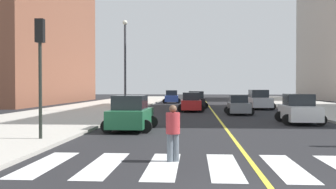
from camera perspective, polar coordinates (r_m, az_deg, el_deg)
The scene contains 14 objects.
sidewalk_kerb_west at distance 29.37m, azimuth -16.91°, elevation -3.35°, with size 10.00×120.00×0.15m, color #B2ADA3.
crosswalk_paint at distance 11.74m, azimuth 12.74°, elevation -10.44°, with size 13.50×4.00×0.01m.
lane_divider_paint at distance 47.45m, azimuth 6.06°, elevation -1.68°, with size 0.16×80.00×0.01m, color yellow.
low_rise_brick_west at distance 61.09m, azimuth -22.06°, elevation 10.57°, with size 16.00×32.00×24.86m, color brown.
car_green_nearest at distance 20.86m, azimuth -5.54°, elevation -2.90°, with size 2.70×4.27×1.89m.
car_white_second at distance 26.09m, azimuth 18.85°, elevation -2.14°, with size 2.74×4.30×1.90m.
car_red_third at distance 36.50m, azimuth 3.42°, elevation -1.21°, with size 2.59×4.09×1.81m.
car_black_fourth at distance 42.21m, azimuth 4.17°, elevation -0.86°, with size 2.64×4.20×1.86m.
car_gray_fifth at distance 33.14m, azimuth 10.41°, elevation -1.59°, with size 2.35×3.74×1.67m.
car_silver_sixth at distance 41.42m, azimuth 13.31°, elevation -0.81°, with size 2.94×4.61×2.03m.
car_blue_seventh at distance 54.97m, azimuth 0.55°, elevation -0.39°, with size 2.68×4.20×1.85m.
traffic_light_far_corner at distance 17.27m, azimuth -18.42°, elevation 5.58°, with size 0.36×0.41×5.09m.
pedestrian_crossing at distance 12.11m, azimuth 0.74°, elevation -5.36°, with size 0.44×0.44×1.79m.
street_lamp at distance 35.86m, azimuth -6.38°, elevation 5.40°, with size 0.44×0.44×8.35m.
Camera 1 is at (-1.77, -7.36, 2.36)m, focal length 41.11 mm.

